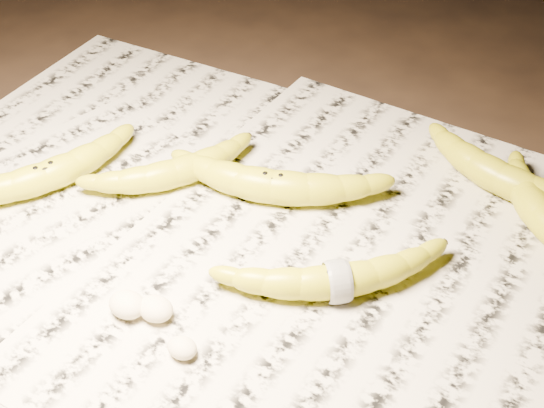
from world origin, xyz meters
The scene contains 12 objects.
ground centered at (0.00, 0.00, 0.00)m, with size 3.00×3.00×0.00m, color black.
newspaper_patch centered at (-0.03, 0.02, 0.00)m, with size 0.90×0.70×0.01m, color beige.
banana_left_a centered at (-0.27, -0.02, 0.03)m, with size 0.21×0.06×0.04m, color #B5B016, non-canonical shape.
banana_left_b centered at (-0.15, 0.07, 0.03)m, with size 0.18×0.06×0.04m, color #B5B016, non-canonical shape.
banana_center centered at (-0.03, 0.10, 0.03)m, with size 0.22×0.07×0.04m, color #B5B016, non-canonical shape.
banana_taped centered at (0.09, 0.01, 0.03)m, with size 0.21×0.06×0.04m, color #B5B016, non-canonical shape.
banana_upper_a centered at (0.18, 0.25, 0.03)m, with size 0.20×0.06×0.04m, color #B5B016, non-canonical shape.
banana_upper_b centered at (0.23, 0.21, 0.03)m, with size 0.18×0.06×0.04m, color #B5B016, non-canonical shape.
measuring_tape centered at (0.09, 0.01, 0.03)m, with size 0.04×0.04×0.00m, color white.
flesh_chunk_a centered at (-0.06, -0.11, 0.02)m, with size 0.04×0.03×0.02m, color beige.
flesh_chunk_b centered at (-0.04, -0.10, 0.02)m, with size 0.04×0.03×0.02m, color beige.
flesh_chunk_c centered at (0.01, -0.13, 0.02)m, with size 0.03×0.02×0.02m, color beige.
Camera 1 is at (0.32, -0.46, 0.55)m, focal length 50.00 mm.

